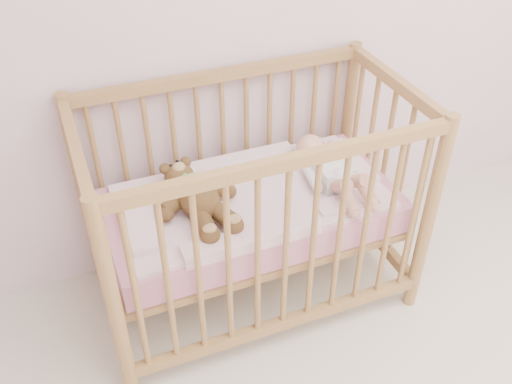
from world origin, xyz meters
name	(u,v)px	position (x,y,z in m)	size (l,w,h in m)	color
crib	(252,208)	(-0.43, 1.60, 0.50)	(1.36, 0.76, 1.00)	#AB7D48
mattress	(252,210)	(-0.43, 1.60, 0.49)	(1.22, 0.62, 0.13)	pink
blanket	(252,197)	(-0.43, 1.60, 0.56)	(1.10, 0.58, 0.06)	#ECA2B5
baby	(329,167)	(-0.08, 1.58, 0.64)	(0.27, 0.56, 0.14)	silver
teddy_bear	(198,196)	(-0.67, 1.58, 0.65)	(0.35, 0.50, 0.14)	brown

